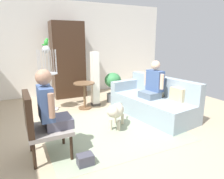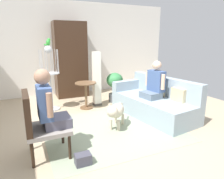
# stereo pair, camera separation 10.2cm
# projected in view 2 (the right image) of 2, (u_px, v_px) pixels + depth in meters

# --- Properties ---
(ground_plane) EXTENTS (7.33, 7.33, 0.00)m
(ground_plane) POSITION_uv_depth(u_px,v_px,m) (110.00, 130.00, 3.86)
(ground_plane) COLOR tan
(back_wall) EXTENTS (6.61, 0.12, 2.79)m
(back_wall) POSITION_uv_depth(u_px,v_px,m) (70.00, 49.00, 6.29)
(back_wall) COLOR silver
(back_wall) RESTS_ON ground
(area_rug) EXTENTS (2.44, 2.14, 0.01)m
(area_rug) POSITION_uv_depth(u_px,v_px,m) (111.00, 129.00, 3.88)
(area_rug) COLOR gray
(area_rug) RESTS_ON ground
(couch) EXTENTS (1.17, 2.09, 0.85)m
(couch) POSITION_uv_depth(u_px,v_px,m) (154.00, 102.00, 4.57)
(couch) COLOR #8EA0AD
(couch) RESTS_ON ground
(armchair) EXTENTS (0.60, 0.61, 0.97)m
(armchair) POSITION_uv_depth(u_px,v_px,m) (38.00, 121.00, 2.85)
(armchair) COLOR black
(armchair) RESTS_ON ground
(person_on_couch) EXTENTS (0.46, 0.55, 0.81)m
(person_on_couch) POSITION_uv_depth(u_px,v_px,m) (155.00, 83.00, 4.41)
(person_on_couch) COLOR slate
(person_on_armchair) EXTENTS (0.46, 0.55, 0.85)m
(person_on_armchair) POSITION_uv_depth(u_px,v_px,m) (48.00, 104.00, 2.86)
(person_on_armchair) COLOR #525162
(round_end_table) EXTENTS (0.52, 0.52, 0.66)m
(round_end_table) POSITION_uv_depth(u_px,v_px,m) (86.00, 92.00, 4.97)
(round_end_table) COLOR brown
(round_end_table) RESTS_ON ground
(dog) EXTENTS (0.58, 0.64, 0.55)m
(dog) POSITION_uv_depth(u_px,v_px,m) (116.00, 111.00, 3.85)
(dog) COLOR beige
(dog) RESTS_ON ground
(bird_cage_stand) EXTENTS (0.44, 0.44, 1.54)m
(bird_cage_stand) POSITION_uv_depth(u_px,v_px,m) (50.00, 75.00, 4.78)
(bird_cage_stand) COLOR silver
(bird_cage_stand) RESTS_ON ground
(parrot) EXTENTS (0.17, 0.10, 0.16)m
(parrot) POSITION_uv_depth(u_px,v_px,m) (48.00, 42.00, 4.60)
(parrot) COLOR green
(parrot) RESTS_ON bird_cage_stand
(potted_plant) EXTENTS (0.44, 0.44, 0.80)m
(potted_plant) POSITION_uv_depth(u_px,v_px,m) (115.00, 84.00, 5.50)
(potted_plant) COLOR #4C5156
(potted_plant) RESTS_ON ground
(column_lamp) EXTENTS (0.20, 0.20, 1.38)m
(column_lamp) POSITION_uv_depth(u_px,v_px,m) (97.00, 79.00, 5.16)
(column_lamp) COLOR #4C4742
(column_lamp) RESTS_ON ground
(armoire_cabinet) EXTENTS (0.91, 0.56, 2.17)m
(armoire_cabinet) POSITION_uv_depth(u_px,v_px,m) (70.00, 60.00, 5.96)
(armoire_cabinet) COLOR #382316
(armoire_cabinet) RESTS_ON ground
(handbag) EXTENTS (0.22, 0.16, 0.15)m
(handbag) POSITION_uv_depth(u_px,v_px,m) (83.00, 159.00, 2.77)
(handbag) COLOR #3F3F4C
(handbag) RESTS_ON ground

